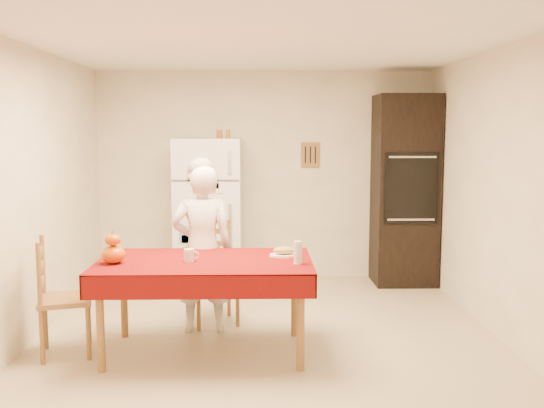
{
  "coord_description": "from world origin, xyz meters",
  "views": [
    {
      "loc": [
        -0.06,
        -5.06,
        1.78
      ],
      "look_at": [
        0.05,
        0.2,
        1.15
      ],
      "focal_mm": 40.0,
      "sensor_mm": 36.0,
      "label": 1
    }
  ],
  "objects_px": {
    "dining_table": "(205,269)",
    "wine_glass": "(298,252)",
    "pumpkin_lower": "(113,255)",
    "chair_far": "(213,268)",
    "chair_left": "(56,293)",
    "bread_plate": "(284,255)",
    "oven_cabinet": "(405,190)",
    "refrigerator": "(209,212)",
    "coffee_mug": "(189,255)",
    "seated_woman": "(202,249)"
  },
  "relations": [
    {
      "from": "pumpkin_lower",
      "to": "bread_plate",
      "type": "relative_size",
      "value": 0.78
    },
    {
      "from": "refrigerator",
      "to": "oven_cabinet",
      "type": "bearing_deg",
      "value": 1.18
    },
    {
      "from": "wine_glass",
      "to": "dining_table",
      "type": "bearing_deg",
      "value": 168.78
    },
    {
      "from": "seated_woman",
      "to": "chair_far",
      "type": "bearing_deg",
      "value": -107.13
    },
    {
      "from": "wine_glass",
      "to": "bread_plate",
      "type": "relative_size",
      "value": 0.73
    },
    {
      "from": "chair_left",
      "to": "refrigerator",
      "type": "bearing_deg",
      "value": -39.85
    },
    {
      "from": "pumpkin_lower",
      "to": "bread_plate",
      "type": "bearing_deg",
      "value": 10.05
    },
    {
      "from": "bread_plate",
      "to": "pumpkin_lower",
      "type": "bearing_deg",
      "value": -169.95
    },
    {
      "from": "oven_cabinet",
      "to": "chair_left",
      "type": "height_order",
      "value": "oven_cabinet"
    },
    {
      "from": "dining_table",
      "to": "pumpkin_lower",
      "type": "bearing_deg",
      "value": -171.38
    },
    {
      "from": "dining_table",
      "to": "seated_woman",
      "type": "xyz_separation_m",
      "value": [
        -0.07,
        0.54,
        0.06
      ]
    },
    {
      "from": "chair_far",
      "to": "chair_left",
      "type": "bearing_deg",
      "value": -160.33
    },
    {
      "from": "dining_table",
      "to": "wine_glass",
      "type": "height_order",
      "value": "wine_glass"
    },
    {
      "from": "chair_left",
      "to": "bread_plate",
      "type": "height_order",
      "value": "chair_left"
    },
    {
      "from": "pumpkin_lower",
      "to": "dining_table",
      "type": "bearing_deg",
      "value": 8.62
    },
    {
      "from": "dining_table",
      "to": "pumpkin_lower",
      "type": "height_order",
      "value": "pumpkin_lower"
    },
    {
      "from": "chair_left",
      "to": "wine_glass",
      "type": "relative_size",
      "value": 5.4
    },
    {
      "from": "chair_left",
      "to": "wine_glass",
      "type": "distance_m",
      "value": 1.94
    },
    {
      "from": "oven_cabinet",
      "to": "chair_left",
      "type": "bearing_deg",
      "value": -145.45
    },
    {
      "from": "chair_far",
      "to": "chair_left",
      "type": "height_order",
      "value": "same"
    },
    {
      "from": "seated_woman",
      "to": "wine_glass",
      "type": "relative_size",
      "value": 8.5
    },
    {
      "from": "dining_table",
      "to": "seated_woman",
      "type": "height_order",
      "value": "seated_woman"
    },
    {
      "from": "dining_table",
      "to": "seated_woman",
      "type": "distance_m",
      "value": 0.55
    },
    {
      "from": "dining_table",
      "to": "wine_glass",
      "type": "relative_size",
      "value": 9.66
    },
    {
      "from": "dining_table",
      "to": "wine_glass",
      "type": "distance_m",
      "value": 0.77
    },
    {
      "from": "chair_far",
      "to": "pumpkin_lower",
      "type": "distance_m",
      "value": 1.2
    },
    {
      "from": "oven_cabinet",
      "to": "bread_plate",
      "type": "height_order",
      "value": "oven_cabinet"
    },
    {
      "from": "dining_table",
      "to": "chair_far",
      "type": "bearing_deg",
      "value": 90.27
    },
    {
      "from": "oven_cabinet",
      "to": "coffee_mug",
      "type": "relative_size",
      "value": 22.0
    },
    {
      "from": "dining_table",
      "to": "chair_left",
      "type": "bearing_deg",
      "value": -178.47
    },
    {
      "from": "refrigerator",
      "to": "chair_left",
      "type": "bearing_deg",
      "value": -114.71
    },
    {
      "from": "dining_table",
      "to": "coffee_mug",
      "type": "height_order",
      "value": "coffee_mug"
    },
    {
      "from": "coffee_mug",
      "to": "seated_woman",
      "type": "bearing_deg",
      "value": 85.47
    },
    {
      "from": "chair_far",
      "to": "chair_left",
      "type": "distance_m",
      "value": 1.45
    },
    {
      "from": "dining_table",
      "to": "bread_plate",
      "type": "height_order",
      "value": "bread_plate"
    },
    {
      "from": "refrigerator",
      "to": "coffee_mug",
      "type": "bearing_deg",
      "value": -89.18
    },
    {
      "from": "oven_cabinet",
      "to": "seated_woman",
      "type": "height_order",
      "value": "oven_cabinet"
    },
    {
      "from": "dining_table",
      "to": "chair_left",
      "type": "relative_size",
      "value": 1.79
    },
    {
      "from": "refrigerator",
      "to": "chair_far",
      "type": "height_order",
      "value": "refrigerator"
    },
    {
      "from": "oven_cabinet",
      "to": "wine_glass",
      "type": "relative_size",
      "value": 12.5
    },
    {
      "from": "chair_far",
      "to": "coffee_mug",
      "type": "relative_size",
      "value": 9.5
    },
    {
      "from": "refrigerator",
      "to": "coffee_mug",
      "type": "relative_size",
      "value": 17.0
    },
    {
      "from": "oven_cabinet",
      "to": "seated_woman",
      "type": "bearing_deg",
      "value": -142.26
    },
    {
      "from": "oven_cabinet",
      "to": "seated_woman",
      "type": "distance_m",
      "value": 2.8
    },
    {
      "from": "coffee_mug",
      "to": "chair_far",
      "type": "bearing_deg",
      "value": 82.57
    },
    {
      "from": "chair_far",
      "to": "wine_glass",
      "type": "xyz_separation_m",
      "value": [
        0.74,
        -0.96,
        0.34
      ]
    },
    {
      "from": "refrigerator",
      "to": "oven_cabinet",
      "type": "relative_size",
      "value": 0.77
    },
    {
      "from": "seated_woman",
      "to": "bread_plate",
      "type": "bearing_deg",
      "value": 146.43
    },
    {
      "from": "refrigerator",
      "to": "chair_left",
      "type": "xyz_separation_m",
      "value": [
        -1.03,
        -2.23,
        -0.34
      ]
    },
    {
      "from": "seated_woman",
      "to": "wine_glass",
      "type": "distance_m",
      "value": 1.06
    }
  ]
}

